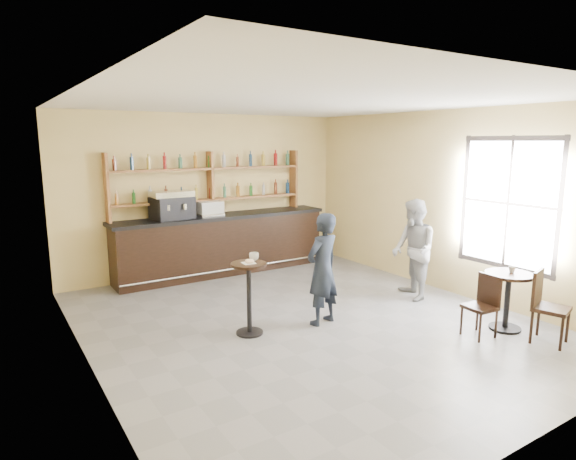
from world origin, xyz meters
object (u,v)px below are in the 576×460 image
chair_south (551,308)px  bar_counter (223,244)px  patron_second (414,250)px  espresso_machine (172,205)px  pedestal_table (249,299)px  cafe_table (507,301)px  pastry_case (210,209)px  chair_west (480,306)px  man_main (323,269)px

chair_south → bar_counter: bearing=94.5°
patron_second → espresso_machine: bearing=-113.1°
pedestal_table → cafe_table: 3.66m
bar_counter → espresso_machine: 1.34m
bar_counter → pastry_case: (-0.27, 0.00, 0.75)m
espresso_machine → pedestal_table: size_ratio=0.73×
pastry_case → chair_south: pastry_case is taller
pastry_case → patron_second: bearing=-63.2°
espresso_machine → pedestal_table: 3.24m
chair_west → man_main: bearing=-131.2°
bar_counter → patron_second: bearing=-57.9°
chair_west → espresso_machine: bearing=-147.5°
espresso_machine → pedestal_table: espresso_machine is taller
espresso_machine → bar_counter: bearing=-9.9°
bar_counter → chair_south: bar_counter is taller
chair_west → bar_counter: bearing=-157.7°
man_main → chair_west: 2.22m
bar_counter → chair_south: 5.94m
pedestal_table → patron_second: 3.10m
bar_counter → pedestal_table: bearing=-108.9°
espresso_machine → chair_south: 6.46m
bar_counter → man_main: size_ratio=2.69×
espresso_machine → pastry_case: bearing=-9.9°
espresso_machine → chair_south: bearing=-70.1°
pedestal_table → patron_second: size_ratio=0.60×
chair_south → patron_second: size_ratio=0.57×
pedestal_table → cafe_table: size_ratio=1.22×
chair_west → chair_south: size_ratio=0.88×
espresso_machine → chair_west: (2.58, -4.89, -1.04)m
cafe_table → chair_west: size_ratio=0.97×
man_main → patron_second: bearing=168.7°
espresso_machine → chair_west: size_ratio=0.87×
cafe_table → patron_second: (-0.08, 1.71, 0.44)m
bar_counter → man_main: bearing=-89.4°
patron_second → pastry_case: bearing=-121.1°
espresso_machine → patron_second: (3.05, -3.23, -0.62)m
bar_counter → pedestal_table: (-1.06, -3.10, -0.09)m
espresso_machine → pastry_case: 0.77m
man_main → patron_second: 1.99m
pastry_case → patron_second: (2.29, -3.23, -0.50)m
bar_counter → chair_west: 5.13m
man_main → chair_south: (2.12, -2.21, -0.34)m
pastry_case → pedestal_table: pastry_case is taller
pedestal_table → chair_west: 3.17m
man_main → bar_counter: bearing=-103.5°
cafe_table → chair_west: bearing=174.8°
pedestal_table → man_main: 1.16m
man_main → chair_west: (1.52, -1.56, -0.40)m
espresso_machine → cafe_table: size_ratio=0.90×
bar_counter → chair_west: size_ratio=5.18×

